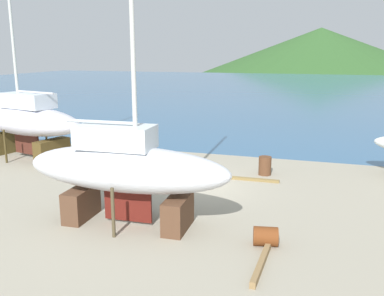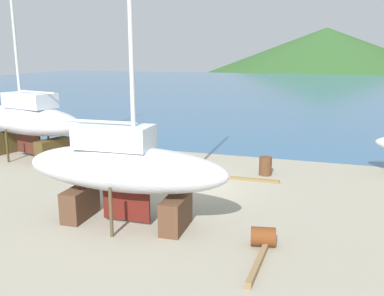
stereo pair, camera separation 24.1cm
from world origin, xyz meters
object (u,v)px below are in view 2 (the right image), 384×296
(barrel_tipped_left, at_px, (265,166))
(barrel_rust_mid, at_px, (152,176))
(barrel_tipped_center, at_px, (263,237))
(sailboat_mid_port, at_px, (27,120))
(sailboat_small_center, at_px, (124,168))

(barrel_tipped_left, bearing_deg, barrel_rust_mid, -145.26)
(barrel_tipped_center, bearing_deg, sailboat_mid_port, 153.62)
(sailboat_small_center, bearing_deg, sailboat_mid_port, 142.28)
(sailboat_small_center, xyz_separation_m, barrel_rust_mid, (-0.90, 4.38, -1.60))
(barrel_rust_mid, height_order, barrel_tipped_left, barrel_tipped_left)
(sailboat_mid_port, height_order, barrel_tipped_center, sailboat_mid_port)
(barrel_tipped_center, bearing_deg, barrel_tipped_left, 98.18)
(barrel_rust_mid, distance_m, barrel_tipped_center, 7.52)
(sailboat_mid_port, height_order, barrel_rust_mid, sailboat_mid_port)
(sailboat_small_center, height_order, barrel_tipped_center, sailboat_small_center)
(sailboat_mid_port, bearing_deg, sailboat_small_center, 157.85)
(sailboat_mid_port, xyz_separation_m, barrel_tipped_center, (14.81, -7.35, -1.90))
(sailboat_small_center, bearing_deg, barrel_tipped_center, -5.32)
(barrel_rust_mid, bearing_deg, sailboat_mid_port, 163.32)
(sailboat_mid_port, distance_m, sailboat_small_center, 12.09)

